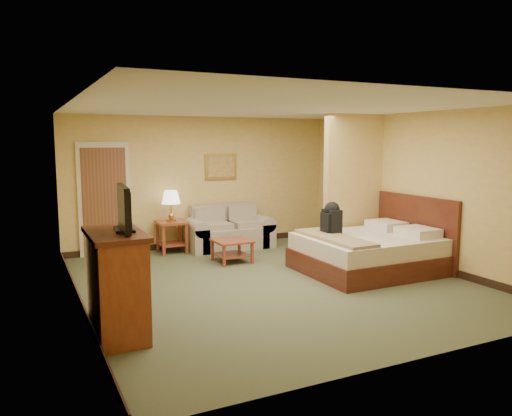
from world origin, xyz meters
TOP-DOWN VIEW (x-y plane):
  - floor at (0.00, 0.00)m, footprint 6.00×6.00m
  - ceiling at (0.00, 0.00)m, footprint 6.00×6.00m
  - back_wall at (0.00, 3.00)m, footprint 5.50×0.02m
  - left_wall at (-2.75, 0.00)m, footprint 0.02×6.00m
  - right_wall at (2.75, 0.00)m, footprint 0.02×6.00m
  - partition at (2.15, 0.93)m, footprint 1.20×0.15m
  - door at (-1.95, 2.96)m, footprint 0.94×0.16m
  - baseboard at (0.00, 2.99)m, footprint 5.50×0.02m
  - loveseat at (0.37, 2.57)m, footprint 1.70×0.79m
  - side_table at (-0.78, 2.65)m, footprint 0.55×0.55m
  - table_lamp at (-0.78, 2.65)m, footprint 0.35×0.35m
  - coffee_table at (-0.04, 1.45)m, footprint 0.63×0.63m
  - wall_picture at (0.37, 2.97)m, footprint 0.68×0.04m
  - dresser at (-2.48, -1.10)m, footprint 0.57×1.08m
  - tv at (-2.38, -1.10)m, footprint 0.23×0.80m
  - bed at (1.81, -0.10)m, footprint 2.18×1.86m
  - backpack at (1.23, 0.25)m, footprint 0.25×0.32m

SIDE VIEW (x-z plane):
  - floor at x=0.00m, z-range 0.00..0.00m
  - baseboard at x=0.00m, z-range 0.00..0.12m
  - loveseat at x=0.37m, z-range -0.15..0.71m
  - coffee_table at x=-0.04m, z-range 0.09..0.48m
  - bed at x=1.81m, z-range -0.27..0.93m
  - side_table at x=-0.78m, z-range 0.10..0.70m
  - dresser at x=-2.48m, z-range 0.01..1.16m
  - backpack at x=1.23m, z-range 0.60..1.15m
  - door at x=-1.95m, z-range -0.02..2.08m
  - table_lamp at x=-0.78m, z-range 0.76..1.34m
  - back_wall at x=0.00m, z-range 0.00..2.60m
  - left_wall at x=-2.75m, z-range 0.00..2.60m
  - right_wall at x=2.75m, z-range 0.00..2.60m
  - partition at x=2.15m, z-range 0.00..2.60m
  - tv at x=-2.38m, z-range 1.14..1.63m
  - wall_picture at x=0.37m, z-range 1.34..1.86m
  - ceiling at x=0.00m, z-range 2.60..2.60m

